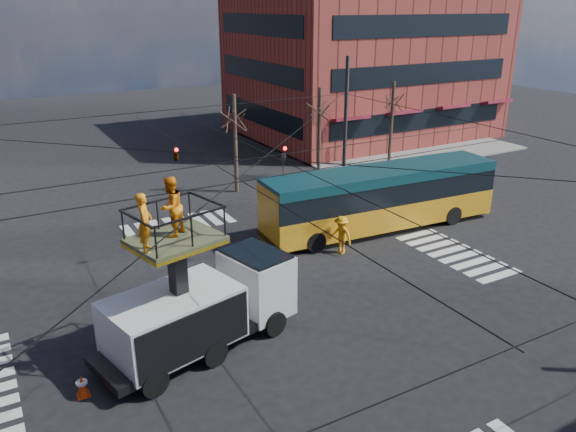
# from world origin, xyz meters

# --- Properties ---
(ground) EXTENTS (120.00, 120.00, 0.00)m
(ground) POSITION_xyz_m (0.00, 0.00, 0.00)
(ground) COLOR black
(ground) RESTS_ON ground
(sidewalk_ne) EXTENTS (18.00, 18.00, 0.12)m
(sidewalk_ne) POSITION_xyz_m (21.00, 21.00, 0.06)
(sidewalk_ne) COLOR slate
(sidewalk_ne) RESTS_ON ground
(crosswalks) EXTENTS (22.40, 22.40, 0.02)m
(crosswalks) POSITION_xyz_m (0.00, 0.00, 0.01)
(crosswalks) COLOR silver
(crosswalks) RESTS_ON ground
(building_ne) EXTENTS (20.06, 16.06, 14.00)m
(building_ne) POSITION_xyz_m (21.98, 23.98, 7.00)
(building_ne) COLOR maroon
(building_ne) RESTS_ON ground
(overhead_network) EXTENTS (24.24, 24.24, 8.00)m
(overhead_network) POSITION_xyz_m (-0.07, 0.40, 4.29)
(overhead_network) COLOR #2D2D30
(overhead_network) RESTS_ON ground
(tree_a) EXTENTS (2.00, 2.00, 6.00)m
(tree_a) POSITION_xyz_m (5.00, 13.50, 4.63)
(tree_a) COLOR #382B21
(tree_a) RESTS_ON ground
(tree_b) EXTENTS (2.00, 2.00, 6.00)m
(tree_b) POSITION_xyz_m (11.00, 13.50, 4.63)
(tree_b) COLOR #382B21
(tree_b) RESTS_ON ground
(tree_c) EXTENTS (2.00, 2.00, 6.00)m
(tree_c) POSITION_xyz_m (17.00, 13.50, 4.63)
(tree_c) COLOR #382B21
(tree_c) RESTS_ON ground
(utility_truck) EXTENTS (7.35, 3.96, 6.12)m
(utility_truck) POSITION_xyz_m (-3.00, -1.27, 2.02)
(utility_truck) COLOR black
(utility_truck) RESTS_ON ground
(city_bus) EXTENTS (12.83, 3.45, 3.20)m
(city_bus) POSITION_xyz_m (8.92, 4.28, 1.73)
(city_bus) COLOR #C27212
(city_bus) RESTS_ON ground
(traffic_cone) EXTENTS (0.36, 0.36, 0.74)m
(traffic_cone) POSITION_xyz_m (-7.12, -2.01, 0.37)
(traffic_cone) COLOR red
(traffic_cone) RESTS_ON ground
(worker_ground) EXTENTS (0.67, 1.05, 1.66)m
(worker_ground) POSITION_xyz_m (-4.22, 0.14, 0.83)
(worker_ground) COLOR #FF5110
(worker_ground) RESTS_ON ground
(flagger) EXTENTS (1.00, 1.34, 1.84)m
(flagger) POSITION_xyz_m (5.39, 2.69, 0.92)
(flagger) COLOR orange
(flagger) RESTS_ON ground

